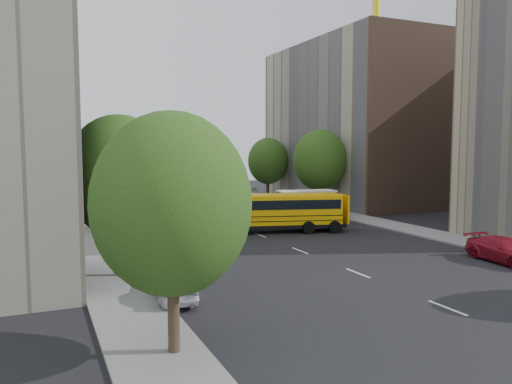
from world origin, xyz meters
TOP-DOWN VIEW (x-y plane):
  - ground at (0.00, 0.00)m, footprint 120.00×120.00m
  - sidewalk_left at (-11.50, 5.00)m, footprint 3.00×80.00m
  - sidewalk_right at (11.50, 5.00)m, footprint 3.00×80.00m
  - lane_markings at (0.00, 10.00)m, footprint 0.15×64.00m
  - building_right_far at (18.00, 20.00)m, footprint 10.00×22.00m
  - building_right_sidewall at (18.00, 9.00)m, footprint 10.10×0.30m
  - tower_crane at (30.25, 28.00)m, footprint 28.50×1.20m
  - street_tree_0 at (-11.00, -14.00)m, footprint 4.80×4.80m
  - street_tree_1 at (-11.00, -4.00)m, footprint 5.12×5.12m
  - street_tree_2 at (-11.00, 14.00)m, footprint 4.99×4.99m
  - street_tree_4 at (11.00, 14.00)m, footprint 5.25×5.25m
  - street_tree_5 at (11.00, 26.00)m, footprint 4.86×4.86m
  - school_bus at (1.65, 4.87)m, footprint 10.51×4.98m
  - safari_truck at (6.22, 8.96)m, footprint 6.39×3.01m
  - parked_car_0 at (-9.60, -8.44)m, footprint 1.90×4.08m
  - parked_car_1 at (-9.60, 9.86)m, footprint 1.95×4.89m
  - parked_car_3 at (8.80, -9.29)m, footprint 2.32×4.83m
  - parked_car_4 at (9.60, 10.26)m, footprint 2.09×4.67m
  - parked_car_5 at (9.60, 28.33)m, footprint 1.71×4.40m

SIDE VIEW (x-z plane):
  - ground at x=0.00m, z-range 0.00..0.00m
  - lane_markings at x=0.00m, z-range 0.00..0.01m
  - sidewalk_left at x=-11.50m, z-range 0.00..0.12m
  - sidewalk_right at x=11.50m, z-range 0.00..0.12m
  - parked_car_0 at x=-9.60m, z-range 0.00..1.35m
  - parked_car_3 at x=8.80m, z-range 0.00..1.36m
  - parked_car_5 at x=9.60m, z-range 0.00..1.43m
  - parked_car_4 at x=9.60m, z-range 0.00..1.56m
  - parked_car_1 at x=-9.60m, z-range 0.00..1.58m
  - safari_truck at x=6.22m, z-range 0.08..2.71m
  - school_bus at x=1.65m, z-range 0.17..3.07m
  - street_tree_0 at x=-11.00m, z-range 0.94..8.35m
  - street_tree_5 at x=11.00m, z-range 0.95..8.46m
  - street_tree_2 at x=-11.00m, z-range 0.97..8.68m
  - street_tree_1 at x=-11.00m, z-range 1.00..8.90m
  - street_tree_4 at x=11.00m, z-range 1.02..9.13m
  - building_right_far at x=18.00m, z-range 0.00..18.00m
  - building_right_sidewall at x=18.00m, z-range 0.00..18.00m
  - tower_crane at x=30.25m, z-range 6.60..42.35m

